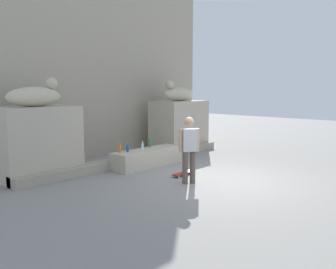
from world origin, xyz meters
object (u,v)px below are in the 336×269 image
bottle_blue (128,148)px  bottle_clear (142,146)px  skateboard (183,173)px  bottle_green (149,143)px  skater (189,147)px  bottle_orange (120,148)px  statue_reclining_left (36,96)px  statue_reclining_right (179,94)px

bottle_blue → bottle_clear: bearing=-2.6°
skateboard → bottle_blue: 1.85m
bottle_green → bottle_clear: bearing=-160.5°
skater → skateboard: 1.18m
bottle_green → bottle_orange: 1.23m
skateboard → bottle_green: bearing=-107.9°
statue_reclining_left → skateboard: statue_reclining_left is taller
skater → bottle_blue: (-0.02, 2.29, -0.30)m
statue_reclining_left → bottle_clear: bearing=-30.8°
statue_reclining_left → bottle_clear: statue_reclining_left is taller
skateboard → bottle_clear: bearing=-93.7°
statue_reclining_right → bottle_blue: 4.09m
skateboard → bottle_blue: bearing=-74.8°
statue_reclining_right → bottle_orange: bearing=14.2°
bottle_blue → bottle_clear: bottle_blue is taller
bottle_clear → bottle_green: bottle_green is taller
bottle_blue → bottle_orange: 0.23m
bottle_green → statue_reclining_left: bearing=162.3°
bottle_blue → bottle_green: 1.04m
skateboard → bottle_orange: bottle_orange is taller
skater → bottle_clear: size_ratio=6.45×
skater → skateboard: skater is taller
statue_reclining_right → bottle_orange: size_ratio=5.28×
skater → bottle_clear: skater is taller
statue_reclining_left → bottle_blue: 2.90m
skater → skateboard: bearing=-100.9°
bottle_green → skater: bearing=-112.7°
bottle_orange → statue_reclining_right: bearing=15.2°
skater → bottle_orange: bearing=-55.2°
statue_reclining_right → bottle_green: 3.16m
skateboard → bottle_green: size_ratio=2.57×
statue_reclining_right → skateboard: 4.67m
skater → bottle_clear: bearing=-73.9°
bottle_clear → bottle_green: 0.49m
skater → bottle_clear: (0.55, 2.27, -0.30)m
bottle_orange → skater: bearing=-85.0°
bottle_blue → bottle_orange: size_ratio=0.86×
bottle_clear → statue_reclining_left: bearing=156.6°
statue_reclining_right → skater: (-3.59, -3.44, -1.25)m
statue_reclining_right → skateboard: bearing=41.7°
statue_reclining_right → skater: statue_reclining_right is taller
bottle_blue → bottle_clear: 0.57m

